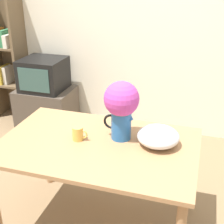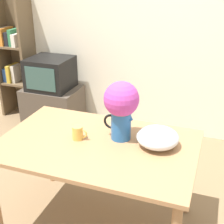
# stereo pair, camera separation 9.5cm
# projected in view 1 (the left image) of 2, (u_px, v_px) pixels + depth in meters

# --- Properties ---
(wall_back) EXTENTS (8.00, 0.05, 2.60)m
(wall_back) POSITION_uv_depth(u_px,v_px,m) (157.00, 26.00, 3.55)
(wall_back) COLOR #EDE5CC
(wall_back) RESTS_ON ground_plane
(table) EXTENTS (1.41, 0.91, 0.76)m
(table) POSITION_uv_depth(u_px,v_px,m) (98.00, 155.00, 2.26)
(table) COLOR #A3754C
(table) RESTS_ON ground_plane
(flower_vase) EXTENTS (0.26, 0.25, 0.43)m
(flower_vase) POSITION_uv_depth(u_px,v_px,m) (121.00, 105.00, 2.18)
(flower_vase) COLOR #235B9E
(flower_vase) RESTS_ON table
(coffee_mug) EXTENTS (0.11, 0.08, 0.10)m
(coffee_mug) POSITION_uv_depth(u_px,v_px,m) (78.00, 133.00, 2.24)
(coffee_mug) COLOR gold
(coffee_mug) RESTS_ON table
(white_bowl) EXTENTS (0.29, 0.29, 0.13)m
(white_bowl) POSITION_uv_depth(u_px,v_px,m) (158.00, 136.00, 2.17)
(white_bowl) COLOR silver
(white_bowl) RESTS_ON table
(tv_stand) EXTENTS (0.69, 0.52, 0.52)m
(tv_stand) POSITION_uv_depth(u_px,v_px,m) (47.00, 108.00, 4.01)
(tv_stand) COLOR #4C4238
(tv_stand) RESTS_ON ground_plane
(tv_set) EXTENTS (0.51, 0.49, 0.39)m
(tv_set) POSITION_uv_depth(u_px,v_px,m) (44.00, 74.00, 3.82)
(tv_set) COLOR black
(tv_set) RESTS_ON tv_stand
(bookshelf) EXTENTS (0.45, 0.33, 1.67)m
(bookshelf) POSITION_uv_depth(u_px,v_px,m) (7.00, 56.00, 4.11)
(bookshelf) COLOR brown
(bookshelf) RESTS_ON ground_plane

